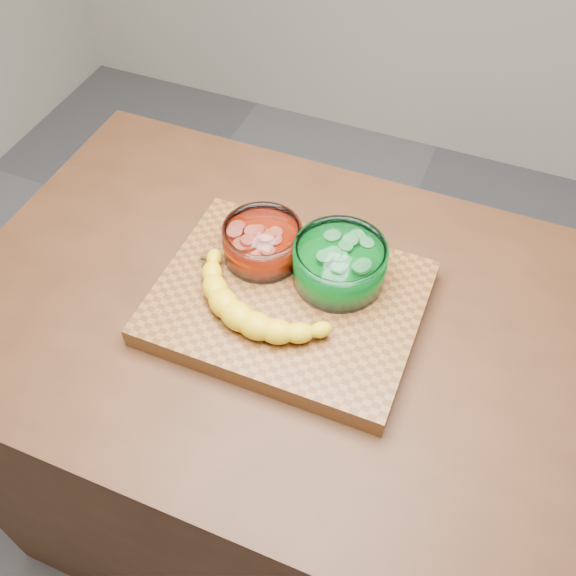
% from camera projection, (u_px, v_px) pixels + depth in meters
% --- Properties ---
extents(ground, '(3.50, 3.50, 0.00)m').
position_uv_depth(ground, '(288.00, 503.00, 1.82)').
color(ground, '#5E5E63').
rests_on(ground, ground).
extents(counter, '(1.20, 0.80, 0.90)m').
position_uv_depth(counter, '(288.00, 429.00, 1.48)').
color(counter, '#462715').
rests_on(counter, ground).
extents(cutting_board, '(0.45, 0.35, 0.04)m').
position_uv_depth(cutting_board, '(288.00, 303.00, 1.12)').
color(cutting_board, brown).
rests_on(cutting_board, counter).
extents(bowl_red, '(0.14, 0.14, 0.07)m').
position_uv_depth(bowl_red, '(263.00, 242.00, 1.14)').
color(bowl_red, white).
rests_on(bowl_red, cutting_board).
extents(bowl_green, '(0.16, 0.16, 0.08)m').
position_uv_depth(bowl_green, '(339.00, 264.00, 1.10)').
color(bowl_green, white).
rests_on(bowl_green, cutting_board).
extents(banana, '(0.30, 0.18, 0.04)m').
position_uv_depth(banana, '(261.00, 299.00, 1.07)').
color(banana, yellow).
rests_on(banana, cutting_board).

